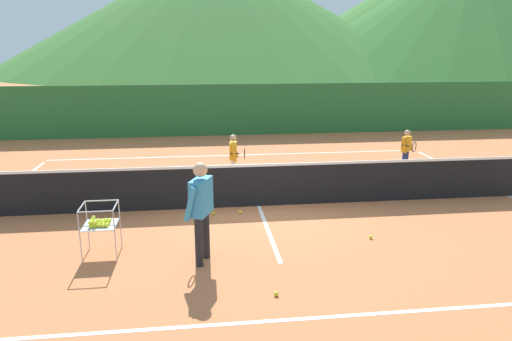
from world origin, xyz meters
name	(u,v)px	position (x,y,z in m)	size (l,w,h in m)	color
ground_plane	(259,206)	(0.00, 0.00, 0.00)	(120.00, 120.00, 0.00)	#C67042
line_baseline_near	(302,319)	(0.00, -4.53, 0.00)	(12.10, 0.08, 0.01)	white
line_baseline_far	(239,155)	(0.00, 5.03, 0.00)	(12.10, 0.08, 0.01)	white
line_sideline_east	(509,196)	(6.05, 0.00, 0.00)	(0.08, 9.57, 0.01)	white
line_service_center	(259,206)	(0.00, 0.00, 0.00)	(0.08, 5.78, 0.01)	white
tennis_net	(259,185)	(0.00, 0.00, 0.50)	(12.45, 0.08, 1.05)	#333338
instructor	(201,203)	(-1.28, -2.64, 1.03)	(0.50, 0.85, 1.71)	black
student_0	(234,154)	(-0.41, 1.92, 0.77)	(0.41, 0.65, 1.28)	silver
student_1	(407,147)	(4.52, 2.44, 0.72)	(0.45, 0.65, 1.19)	navy
ball_cart	(99,223)	(-3.01, -2.18, 0.59)	(0.58, 0.58, 0.90)	#B7B7BC
tennis_ball_0	(371,237)	(1.85, -2.08, 0.03)	(0.07, 0.07, 0.07)	yellow
tennis_ball_2	(276,294)	(-0.24, -3.90, 0.03)	(0.07, 0.07, 0.07)	yellow
tennis_ball_3	(213,213)	(-1.03, -0.44, 0.03)	(0.07, 0.07, 0.07)	yellow
tennis_ball_5	(240,212)	(-0.45, -0.44, 0.03)	(0.07, 0.07, 0.07)	yellow
windscreen_fence	(231,110)	(0.00, 8.58, 1.01)	(26.61, 0.08, 2.01)	#286B33
hill_0	(430,15)	(33.33, 59.92, 7.64)	(53.72, 53.72, 15.29)	#38702D
hill_1	(472,10)	(33.31, 48.83, 7.69)	(49.82, 49.82, 15.38)	#2D6628
hill_2	(216,9)	(1.44, 57.68, 8.03)	(58.34, 58.34, 16.07)	#38702D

